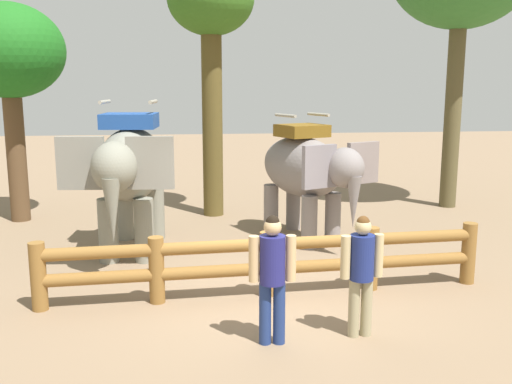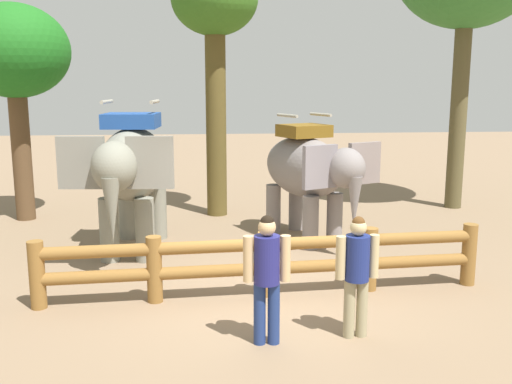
# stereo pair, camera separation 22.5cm
# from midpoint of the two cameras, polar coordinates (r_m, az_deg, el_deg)

# --- Properties ---
(ground_plane) EXTENTS (60.00, 60.00, 0.00)m
(ground_plane) POSITION_cam_midpoint_polar(r_m,az_deg,el_deg) (9.51, 1.56, -10.05)
(ground_plane) COLOR #81684E
(log_fence) EXTENTS (7.20, 0.66, 1.05)m
(log_fence) POSITION_cam_midpoint_polar(r_m,az_deg,el_deg) (9.28, 1.61, -6.64)
(log_fence) COLOR brown
(log_fence) RESTS_ON ground
(elephant_near_left) EXTENTS (2.02, 3.56, 3.04)m
(elephant_near_left) POSITION_cam_midpoint_polar(r_m,az_deg,el_deg) (11.66, -11.66, 2.28)
(elephant_near_left) COLOR gray
(elephant_near_left) RESTS_ON ground
(elephant_center) EXTENTS (2.41, 3.23, 2.73)m
(elephant_center) POSITION_cam_midpoint_polar(r_m,az_deg,el_deg) (12.37, 5.74, 2.11)
(elephant_center) COLOR gray
(elephant_center) RESTS_ON ground
(tourist_woman_in_black) EXTENTS (0.59, 0.34, 1.66)m
(tourist_woman_in_black) POSITION_cam_midpoint_polar(r_m,az_deg,el_deg) (7.84, 10.73, -7.38)
(tourist_woman_in_black) COLOR #998F6B
(tourist_woman_in_black) RESTS_ON ground
(tourist_man_in_blue) EXTENTS (0.61, 0.35, 1.73)m
(tourist_man_in_blue) POSITION_cam_midpoint_polar(r_m,az_deg,el_deg) (7.50, 1.94, -7.74)
(tourist_man_in_blue) COLOR navy
(tourist_man_in_blue) RESTS_ON ground
(tree_far_left) EXTENTS (2.63, 2.63, 5.24)m
(tree_far_left) POSITION_cam_midpoint_polar(r_m,az_deg,el_deg) (15.28, -22.31, 12.34)
(tree_far_left) COLOR brown
(tree_far_left) RESTS_ON ground
(tree_back_center) EXTENTS (2.13, 2.13, 6.31)m
(tree_back_center) POSITION_cam_midpoint_polar(r_m,az_deg,el_deg) (14.81, -3.63, 17.02)
(tree_back_center) COLOR brown
(tree_back_center) RESTS_ON ground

